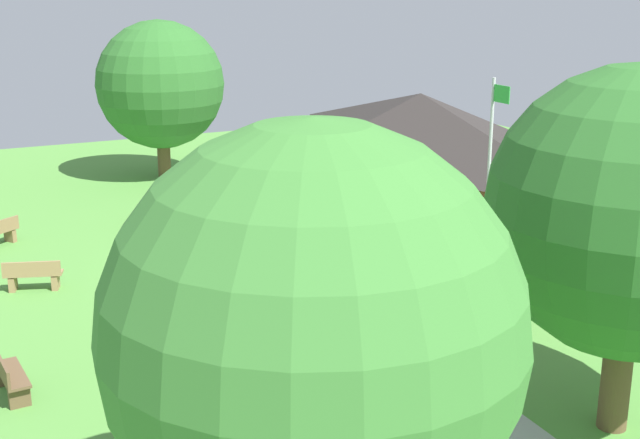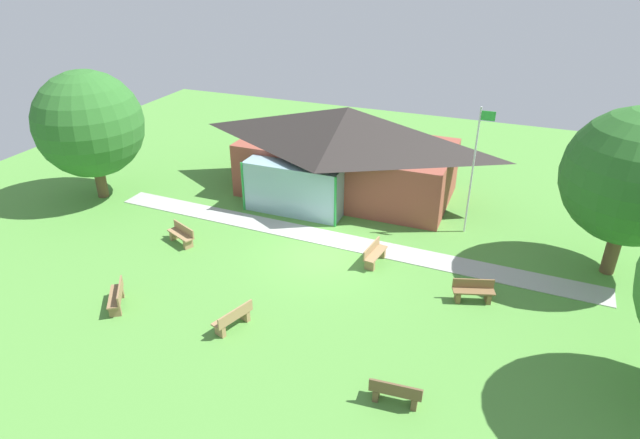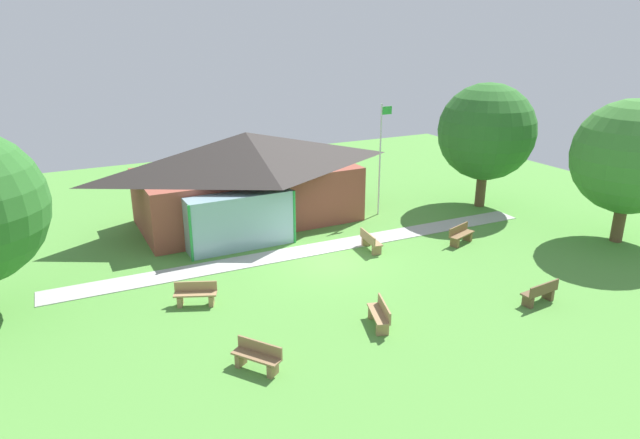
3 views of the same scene
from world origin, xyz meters
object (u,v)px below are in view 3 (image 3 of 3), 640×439
(bench_mid_left, at_px, (196,294))
(bench_front_center, at_px, (380,315))
(pavilion, at_px, (247,177))
(bench_mid_right, at_px, (461,235))
(bench_rear_near_path, at_px, (370,242))
(bench_front_right, at_px, (540,293))
(tree_east_hedge, at_px, (486,132))
(flagpole, at_px, (381,155))
(tree_far_east, at_px, (631,157))
(bench_front_left, at_px, (257,357))

(bench_mid_left, bearing_deg, bench_front_center, 162.98)
(pavilion, bearing_deg, bench_mid_left, -122.20)
(bench_mid_right, relative_size, bench_rear_near_path, 1.01)
(bench_front_right, distance_m, tree_east_hedge, 12.15)
(pavilion, height_order, tree_east_hedge, tree_east_hedge)
(flagpole, distance_m, bench_front_center, 12.06)
(bench_mid_right, distance_m, tree_far_east, 8.11)
(bench_mid_right, height_order, tree_far_east, tree_far_east)
(bench_rear_near_path, bearing_deg, flagpole, 150.45)
(pavilion, relative_size, bench_mid_left, 7.44)
(bench_front_center, bearing_deg, flagpole, -13.98)
(bench_mid_left, distance_m, tree_east_hedge, 18.00)
(flagpole, distance_m, bench_mid_right, 6.05)
(bench_mid_left, relative_size, tree_east_hedge, 0.23)
(bench_front_center, bearing_deg, bench_mid_left, 68.29)
(pavilion, bearing_deg, bench_front_right, -64.83)
(bench_front_left, relative_size, bench_front_center, 0.95)
(bench_front_center, distance_m, tree_far_east, 14.50)
(bench_front_left, bearing_deg, flagpole, -81.26)
(flagpole, relative_size, bench_front_center, 3.69)
(flagpole, height_order, bench_mid_right, flagpole)
(bench_mid_left, height_order, bench_mid_right, same)
(bench_front_left, bearing_deg, bench_mid_left, -28.84)
(bench_front_left, bearing_deg, bench_mid_right, -101.78)
(bench_front_right, xyz_separation_m, tree_far_east, (8.01, 2.83, 3.56))
(bench_front_left, distance_m, bench_mid_right, 12.88)
(bench_front_left, relative_size, bench_mid_left, 0.95)
(tree_far_east, distance_m, tree_east_hedge, 7.24)
(flagpole, height_order, bench_front_right, flagpole)
(bench_mid_left, bearing_deg, tree_far_east, -164.66)
(bench_front_center, relative_size, bench_mid_right, 1.00)
(bench_front_left, distance_m, bench_front_center, 4.51)
(bench_front_center, bearing_deg, bench_front_right, -83.21)
(flagpole, bearing_deg, bench_front_center, -122.61)
(flagpole, xyz_separation_m, bench_mid_right, (1.02, -5.28, -2.77))
(pavilion, distance_m, bench_front_center, 12.02)
(pavilion, height_order, bench_front_center, pavilion)
(flagpole, relative_size, tree_far_east, 0.89)
(bench_rear_near_path, height_order, tree_far_east, tree_far_east)
(bench_rear_near_path, xyz_separation_m, tree_far_east, (10.72, -4.21, 3.56))
(bench_front_center, relative_size, tree_far_east, 0.24)
(tree_east_hedge, bearing_deg, bench_front_left, -151.36)
(pavilion, bearing_deg, bench_front_center, -89.02)
(bench_front_center, bearing_deg, bench_rear_near_path, -10.66)
(tree_east_hedge, bearing_deg, bench_front_right, -121.94)
(tree_far_east, bearing_deg, bench_rear_near_path, 158.58)
(bench_front_right, height_order, tree_east_hedge, tree_east_hedge)
(bench_mid_left, bearing_deg, tree_east_hedge, -142.46)
(bench_mid_left, height_order, tree_far_east, tree_far_east)
(pavilion, relative_size, tree_far_east, 1.77)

